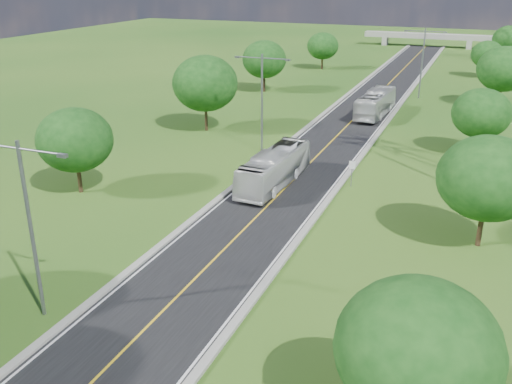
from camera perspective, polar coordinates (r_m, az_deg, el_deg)
ground at (r=72.46m, az=9.43°, el=6.86°), size 260.00×260.00×0.00m
road at (r=78.16m, az=10.44°, el=7.88°), size 8.00×150.00×0.06m
curb_left at (r=79.07m, az=7.41°, el=8.27°), size 0.50×150.00×0.22m
curb_right at (r=77.44m, az=13.54°, el=7.57°), size 0.50×150.00×0.22m
speed_limit_sign at (r=50.31m, az=9.57°, el=2.25°), size 0.55×0.09×2.40m
overpass at (r=150.16m, az=16.71°, el=14.66°), size 30.00×3.00×3.20m
streetlight_near_left at (r=31.75m, az=-21.76°, el=-2.25°), size 5.90×0.25×10.00m
streetlight_mid_left at (r=58.80m, az=0.60°, el=9.72°), size 5.90×0.25×10.00m
streetlight_far_right at (r=87.88m, az=16.33°, el=12.79°), size 5.90×0.25×10.00m
tree_lb at (r=49.77m, az=-17.66°, el=4.99°), size 6.30×6.30×7.33m
tree_lc at (r=66.98m, az=-5.12°, el=10.77°), size 7.56×7.56×8.79m
tree_ld at (r=89.53m, az=0.84°, el=13.13°), size 6.72×6.72×7.82m
tree_le at (r=111.44m, az=6.69°, el=14.31°), size 5.88×5.88×6.84m
tree_ra at (r=22.85m, az=15.85°, el=-14.89°), size 6.30×6.30×7.33m
tree_rb at (r=40.72m, az=22.20°, el=1.29°), size 6.72×6.72×7.82m
tree_rc at (r=62.10m, az=21.62°, el=7.33°), size 5.88×5.88×6.84m
tree_rd at (r=85.56m, az=23.56°, el=11.22°), size 7.14×7.14×8.30m
tree_re at (r=109.48m, az=22.12°, el=12.64°), size 5.46×5.46×6.35m
tree_rf at (r=129.32m, az=23.94°, el=13.79°), size 6.30×6.30×7.33m
bus_outbound at (r=75.99m, az=11.87°, el=8.67°), size 3.32×11.78×3.25m
bus_inbound at (r=49.89m, az=1.85°, el=2.41°), size 3.15×11.36×3.13m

